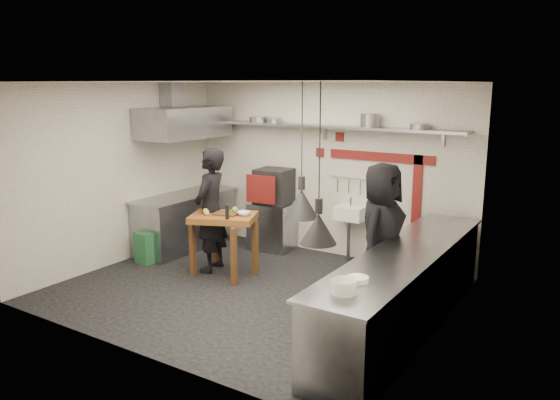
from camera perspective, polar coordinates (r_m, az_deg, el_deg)
The scene contains 47 objects.
floor at distance 7.59m, azimuth -2.95°, elevation -9.43°, with size 5.00×5.00×0.00m, color black.
ceiling at distance 7.06m, azimuth -3.20°, elevation 12.23°, with size 5.00×5.00×0.00m, color beige.
wall_back at distance 8.96m, azimuth 4.79°, elevation 3.18°, with size 5.00×0.04×2.80m, color beige.
wall_front at distance 5.66m, azimuth -15.56°, elevation -2.46°, with size 5.00×0.04×2.80m, color beige.
wall_left at distance 8.87m, azimuth -16.33°, elevation 2.64°, with size 0.04×4.20×2.80m, color beige.
wall_right at distance 6.11m, azimuth 16.35°, elevation -1.45°, with size 0.04×4.20×2.80m, color beige.
red_band_horiz at distance 8.50m, azimuth 10.44°, elevation 4.45°, with size 1.70×0.02×0.14m, color maroon.
red_band_vert at distance 8.37m, azimuth 14.11°, elevation 0.84°, with size 0.14×0.02×1.10m, color maroon.
red_tile_a at distance 8.76m, azimuth 6.25°, elevation 6.57°, with size 0.14×0.02×0.14m, color maroon.
red_tile_b at distance 8.95m, azimuth 4.19°, elevation 4.99°, with size 0.14×0.02×0.14m, color maroon.
back_shelf at distance 8.72m, azimuth 4.31°, elevation 7.70°, with size 4.60×0.34×0.04m, color slate.
shelf_bracket_left at distance 9.88m, azimuth -5.09°, elevation 7.62°, with size 0.04×0.06×0.24m, color slate.
shelf_bracket_mid at distance 8.86m, azimuth 4.77°, elevation 7.12°, with size 0.04×0.06×0.24m, color slate.
shelf_bracket_right at distance 8.15m, azimuth 16.73°, elevation 6.22°, with size 0.04×0.06×0.24m, color slate.
pan_far_left at distance 9.34m, azimuth -2.22°, elevation 8.42°, with size 0.31×0.31×0.09m, color slate.
pan_mid_left at distance 9.16m, azimuth -0.60°, elevation 8.29°, with size 0.25×0.25×0.07m, color slate.
stock_pot at distance 8.35m, azimuth 9.38°, elevation 8.21°, with size 0.29×0.29×0.20m, color slate.
pan_right at distance 8.08m, azimuth 14.34°, elevation 7.45°, with size 0.26×0.26×0.08m, color slate.
oven_stand at distance 9.33m, azimuth -0.70°, elevation -2.70°, with size 0.70×0.64×0.80m, color slate.
combi_oven at distance 9.18m, azimuth -0.63°, elevation 1.47°, with size 0.56×0.52×0.58m, color black.
oven_door at distance 8.90m, azimuth -2.03°, elevation 1.13°, with size 0.53×0.03×0.46m, color maroon.
oven_glass at distance 8.89m, azimuth -1.79°, elevation 1.12°, with size 0.39×0.02×0.34m, color black.
hand_sink at distance 8.68m, azimuth 7.37°, elevation -1.35°, with size 0.46×0.34×0.22m, color white.
sink_tap at distance 8.64m, azimuth 7.40°, elevation -0.18°, with size 0.03×0.03×0.14m, color slate.
sink_drain at distance 8.75m, azimuth 7.18°, elevation -4.20°, with size 0.06×0.06×0.66m, color slate.
utensil_rail at distance 8.69m, azimuth 7.86°, elevation 2.30°, with size 0.02×0.02×0.90m, color slate.
counter_right at distance 6.49m, azimuth 12.85°, elevation -9.26°, with size 0.70×3.80×0.90m, color slate.
counter_right_top at distance 6.34m, azimuth 13.05°, elevation -5.34°, with size 0.76×3.90×0.03m, color slate.
plate_stack at distance 4.98m, azimuth 6.67°, elevation -8.99°, with size 0.23×0.23×0.13m, color white.
small_bowl_right at distance 5.29m, azimuth 8.13°, elevation -8.20°, with size 0.21×0.21×0.05m, color white.
counter_left at distance 9.53m, azimuth -9.86°, elevation -2.26°, with size 0.70×1.90×0.90m, color slate.
counter_left_top at distance 9.42m, azimuth -9.96°, elevation 0.48°, with size 0.76×2.00×0.03m, color slate.
extractor_hood at distance 9.23m, azimuth -10.01°, elevation 7.98°, with size 0.78×1.60×0.50m, color slate.
hood_duct at distance 9.38m, azimuth -11.25°, elevation 10.45°, with size 0.28×0.28×0.50m, color slate.
green_bin at distance 8.90m, azimuth -13.70°, elevation -4.80°, with size 0.30×0.30×0.50m, color #235E35.
prep_table at distance 8.07m, azimuth -5.88°, elevation -4.69°, with size 0.92×0.64×0.92m, color brown, non-canonical shape.
cutting_board at distance 7.94m, azimuth -5.67°, elevation -1.44°, with size 0.34×0.24×0.03m, color #533319.
pepper_mill at distance 7.64m, azimuth -5.55°, elevation -1.28°, with size 0.05×0.05×0.20m, color black.
lemon_a at distance 8.00m, azimuth -7.79°, elevation -1.18°, with size 0.09×0.09×0.09m, color gold.
lemon_b at distance 7.90m, azimuth -7.64°, elevation -1.36°, with size 0.07×0.07×0.07m, color gold.
veg_ball at distance 8.00m, azimuth -4.74°, elevation -1.04°, with size 0.10×0.10×0.10m, color #578C32.
steel_tray at distance 8.21m, azimuth -7.10°, elevation -1.00°, with size 0.19×0.13×0.03m, color slate.
bowl at distance 7.86m, azimuth -3.80°, elevation -1.41°, with size 0.19×0.19×0.06m, color white.
heat_lamp_near at distance 5.58m, azimuth 2.30°, elevation 5.12°, with size 0.36×0.36×1.39m, color black, non-canonical shape.
heat_lamp_far at distance 4.80m, azimuth 4.14°, elevation 3.70°, with size 0.33×0.33×1.44m, color black, non-canonical shape.
chef_left at distance 8.19m, azimuth -7.26°, elevation -1.08°, with size 0.68×0.44×1.86m, color black.
chef_right at distance 6.98m, azimuth 10.52°, elevation -3.61°, with size 0.90×0.58×1.83m, color black.
Camera 1 is at (4.13, -5.73, 2.78)m, focal length 35.00 mm.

